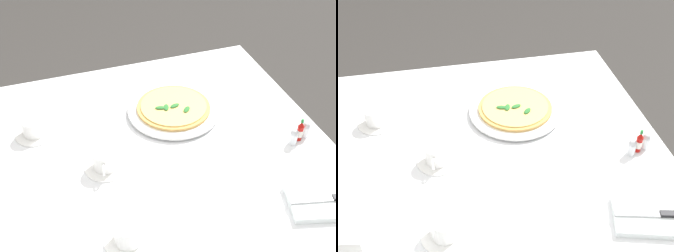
{
  "view_description": "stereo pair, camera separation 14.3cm",
  "coord_description": "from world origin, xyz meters",
  "views": [
    {
      "loc": [
        0.31,
        0.96,
        1.66
      ],
      "look_at": [
        -0.05,
        -0.09,
        0.75
      ],
      "focal_mm": 46.31,
      "sensor_mm": 36.0,
      "label": 1
    },
    {
      "loc": [
        0.17,
        1.0,
        1.66
      ],
      "look_at": [
        -0.05,
        -0.09,
        0.75
      ],
      "focal_mm": 46.31,
      "sensor_mm": 36.0,
      "label": 2
    }
  ],
  "objects": [
    {
      "name": "salt_shaker",
      "position": [
        -0.41,
        0.1,
        0.76
      ],
      "size": [
        0.03,
        0.03,
        0.06
      ],
      "color": "white",
      "rests_on": "dining_table"
    },
    {
      "name": "pizza_plate",
      "position": [
        -0.1,
        -0.18,
        0.74
      ],
      "size": [
        0.32,
        0.32,
        0.02
      ],
      "color": "white",
      "rests_on": "dining_table"
    },
    {
      "name": "coffee_cup_far_left",
      "position": [
        0.19,
        0.29,
        0.76
      ],
      "size": [
        0.13,
        0.13,
        0.06
      ],
      "color": "white",
      "rests_on": "dining_table"
    },
    {
      "name": "coffee_cup_near_right",
      "position": [
        0.18,
        0.02,
        0.76
      ],
      "size": [
        0.13,
        0.13,
        0.06
      ],
      "color": "white",
      "rests_on": "dining_table"
    },
    {
      "name": "pizza",
      "position": [
        -0.1,
        -0.18,
        0.76
      ],
      "size": [
        0.26,
        0.26,
        0.02
      ],
      "color": "tan",
      "rests_on": "pizza_plate"
    },
    {
      "name": "coffee_cup_center_back",
      "position": [
        0.37,
        -0.21,
        0.76
      ],
      "size": [
        0.13,
        0.13,
        0.06
      ],
      "color": "white",
      "rests_on": "dining_table"
    },
    {
      "name": "pepper_shaker",
      "position": [
        -0.47,
        0.08,
        0.76
      ],
      "size": [
        0.03,
        0.03,
        0.06
      ],
      "color": "white",
      "rests_on": "dining_table"
    },
    {
      "name": "dining_table",
      "position": [
        0.0,
        0.0,
        0.6
      ],
      "size": [
        1.07,
        1.07,
        0.73
      ],
      "color": "white",
      "rests_on": "ground_plane"
    },
    {
      "name": "menu_card",
      "position": [
        0.43,
        0.32,
        0.76
      ],
      "size": [
        0.09,
        0.02,
        0.06
      ],
      "rotation": [
        0.0,
        0.0,
        6.12
      ],
      "color": "white",
      "rests_on": "dining_table"
    },
    {
      "name": "hot_sauce_bottle",
      "position": [
        -0.44,
        0.09,
        0.77
      ],
      "size": [
        0.02,
        0.02,
        0.08
      ],
      "color": "#B7140F",
      "rests_on": "dining_table"
    },
    {
      "name": "napkin_folded",
      "position": [
        -0.37,
        0.36,
        0.74
      ],
      "size": [
        0.25,
        0.18,
        0.02
      ],
      "rotation": [
        0.0,
        0.0,
        -0.27
      ],
      "color": "white",
      "rests_on": "dining_table"
    },
    {
      "name": "dinner_knife",
      "position": [
        -0.36,
        0.35,
        0.76
      ],
      "size": [
        0.19,
        0.06,
        0.01
      ],
      "rotation": [
        0.0,
        0.0,
        -0.24
      ],
      "color": "silver",
      "rests_on": "napkin_folded"
    }
  ]
}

